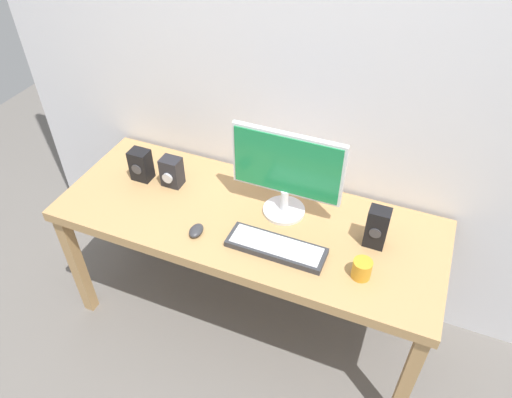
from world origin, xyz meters
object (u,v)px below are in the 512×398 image
speaker_right (377,228)px  audio_controller (172,172)px  speaker_left (141,165)px  keyboard_primary (276,247)px  monitor (287,171)px  desk (248,228)px  mouse (196,231)px  coffee_mug (362,269)px

speaker_right → audio_controller: size_ratio=1.29×
speaker_left → audio_controller: (0.16, 0.02, -0.01)m
speaker_left → audio_controller: speaker_left is taller
keyboard_primary → audio_controller: size_ratio=2.84×
monitor → speaker_left: 0.75m
desk → monitor: (0.14, 0.10, 0.30)m
monitor → keyboard_primary: size_ratio=1.18×
keyboard_primary → monitor: bearing=101.7°
monitor → mouse: monitor is taller
desk → mouse: bearing=-132.0°
desk → audio_controller: (-0.43, 0.08, 0.15)m
speaker_left → coffee_mug: size_ratio=1.92×
monitor → speaker_right: 0.45m
mouse → speaker_left: 0.50m
monitor → keyboard_primary: (0.05, -0.25, -0.21)m
monitor → speaker_left: size_ratio=3.11×
speaker_left → coffee_mug: speaker_left is taller
speaker_right → audio_controller: 0.99m
monitor → audio_controller: size_ratio=3.36×
desk → monitor: bearing=36.4°
monitor → keyboard_primary: bearing=-78.3°
desk → speaker_right: bearing=5.1°
monitor → keyboard_primary: monitor is taller
desk → coffee_mug: coffee_mug is taller
keyboard_primary → coffee_mug: 0.36m
monitor → speaker_right: bearing=-7.2°
audio_controller → desk: bearing=-10.3°
audio_controller → coffee_mug: size_ratio=1.77×
desk → audio_controller: size_ratio=11.92×
speaker_right → speaker_left: size_ratio=1.19×
speaker_left → coffee_mug: 1.16m
mouse → speaker_left: size_ratio=0.54×
speaker_right → audio_controller: (-0.99, 0.03, -0.02)m
monitor → audio_controller: 0.59m
mouse → speaker_right: bearing=14.7°
speaker_left → keyboard_primary: bearing=-14.6°
speaker_right → speaker_left: (-1.15, 0.01, -0.02)m
mouse → audio_controller: audio_controller is taller
monitor → speaker_left: (-0.73, -0.04, -0.15)m
keyboard_primary → speaker_left: (-0.78, 0.20, 0.07)m
audio_controller → coffee_mug: audio_controller is taller
speaker_left → monitor: bearing=3.2°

